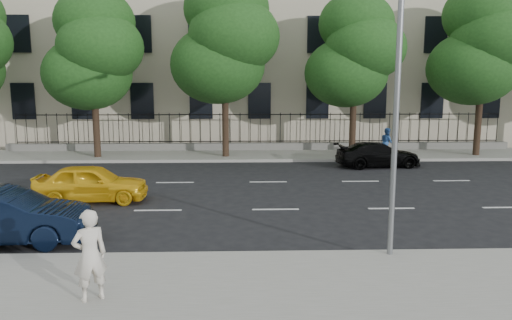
{
  "coord_description": "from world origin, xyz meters",
  "views": [
    {
      "loc": [
        -1.18,
        -13.99,
        4.49
      ],
      "look_at": [
        -0.65,
        3.0,
        1.64
      ],
      "focal_mm": 35.0,
      "sensor_mm": 36.0,
      "label": 1
    }
  ],
  "objects_px": {
    "yellow_taxi": "(91,183)",
    "woman_near": "(90,255)",
    "street_light": "(392,49)",
    "navy_sedan": "(3,217)",
    "black_sedan": "(378,155)"
  },
  "relations": [
    {
      "from": "yellow_taxi",
      "to": "woman_near",
      "type": "bearing_deg",
      "value": -165.1
    },
    {
      "from": "street_light",
      "to": "yellow_taxi",
      "type": "height_order",
      "value": "street_light"
    },
    {
      "from": "navy_sedan",
      "to": "black_sedan",
      "type": "bearing_deg",
      "value": -52.09
    },
    {
      "from": "black_sedan",
      "to": "woman_near",
      "type": "height_order",
      "value": "woman_near"
    },
    {
      "from": "yellow_taxi",
      "to": "navy_sedan",
      "type": "relative_size",
      "value": 0.87
    },
    {
      "from": "navy_sedan",
      "to": "woman_near",
      "type": "xyz_separation_m",
      "value": [
        3.47,
        -3.87,
        0.31
      ]
    },
    {
      "from": "street_light",
      "to": "navy_sedan",
      "type": "height_order",
      "value": "street_light"
    },
    {
      "from": "yellow_taxi",
      "to": "black_sedan",
      "type": "bearing_deg",
      "value": -62.81
    },
    {
      "from": "yellow_taxi",
      "to": "black_sedan",
      "type": "height_order",
      "value": "yellow_taxi"
    },
    {
      "from": "street_light",
      "to": "black_sedan",
      "type": "height_order",
      "value": "street_light"
    },
    {
      "from": "street_light",
      "to": "yellow_taxi",
      "type": "xyz_separation_m",
      "value": [
        -9.09,
        5.59,
        -4.47
      ]
    },
    {
      "from": "yellow_taxi",
      "to": "woman_near",
      "type": "distance_m",
      "value": 8.84
    },
    {
      "from": "street_light",
      "to": "woman_near",
      "type": "xyz_separation_m",
      "value": [
        -6.62,
        -2.9,
        -4.08
      ]
    },
    {
      "from": "street_light",
      "to": "navy_sedan",
      "type": "relative_size",
      "value": 1.75
    },
    {
      "from": "street_light",
      "to": "woman_near",
      "type": "distance_m",
      "value": 8.3
    }
  ]
}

